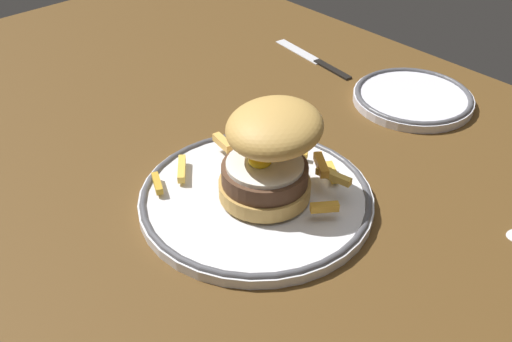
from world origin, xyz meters
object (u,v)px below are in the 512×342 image
(side_plate, at_px, (413,97))
(knife, at_px, (318,61))
(dinner_plate, at_px, (256,198))
(burger, at_px, (268,153))

(side_plate, bearing_deg, knife, -178.58)
(dinner_plate, bearing_deg, knife, 122.15)
(dinner_plate, xyz_separation_m, knife, (-0.20, 0.32, -0.01))
(dinner_plate, relative_size, knife, 1.48)
(dinner_plate, bearing_deg, burger, 54.10)
(burger, height_order, knife, burger)
(knife, bearing_deg, dinner_plate, -57.85)
(dinner_plate, height_order, burger, burger)
(burger, bearing_deg, dinner_plate, -125.90)
(knife, bearing_deg, burger, -55.97)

